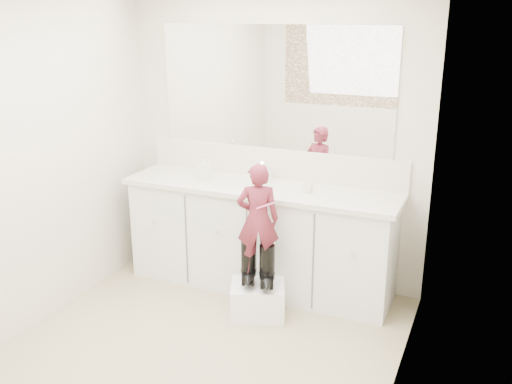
% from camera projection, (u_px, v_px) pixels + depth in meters
% --- Properties ---
extents(floor, '(3.00, 3.00, 0.00)m').
position_uv_depth(floor, '(189.00, 361.00, 3.81)').
color(floor, '#938360').
rests_on(floor, ground).
extents(wall_back, '(2.60, 0.00, 2.60)m').
position_uv_depth(wall_back, '(273.00, 141.00, 4.76)').
color(wall_back, beige).
rests_on(wall_back, floor).
extents(wall_left, '(0.00, 3.00, 3.00)m').
position_uv_depth(wall_left, '(19.00, 168.00, 3.94)').
color(wall_left, beige).
rests_on(wall_left, floor).
extents(wall_right, '(0.00, 3.00, 3.00)m').
position_uv_depth(wall_right, '(399.00, 220.00, 2.96)').
color(wall_right, beige).
rests_on(wall_right, floor).
extents(vanity_cabinet, '(2.20, 0.55, 0.85)m').
position_uv_depth(vanity_cabinet, '(260.00, 238.00, 4.76)').
color(vanity_cabinet, silver).
rests_on(vanity_cabinet, floor).
extents(countertop, '(2.28, 0.58, 0.04)m').
position_uv_depth(countertop, '(260.00, 188.00, 4.61)').
color(countertop, beige).
rests_on(countertop, vanity_cabinet).
extents(backsplash, '(2.28, 0.03, 0.25)m').
position_uv_depth(backsplash, '(273.00, 163.00, 4.81)').
color(backsplash, beige).
rests_on(backsplash, countertop).
extents(mirror, '(2.00, 0.02, 1.00)m').
position_uv_depth(mirror, '(273.00, 88.00, 4.62)').
color(mirror, white).
rests_on(mirror, wall_back).
extents(faucet, '(0.08, 0.08, 0.10)m').
position_uv_depth(faucet, '(268.00, 175.00, 4.73)').
color(faucet, silver).
rests_on(faucet, countertop).
extents(cup, '(0.09, 0.09, 0.08)m').
position_uv_depth(cup, '(308.00, 187.00, 4.43)').
color(cup, beige).
rests_on(cup, countertop).
extents(soap_bottle, '(0.12, 0.12, 0.21)m').
position_uv_depth(soap_bottle, '(205.00, 167.00, 4.76)').
color(soap_bottle, beige).
rests_on(soap_bottle, countertop).
extents(step_stool, '(0.50, 0.46, 0.26)m').
position_uv_depth(step_stool, '(258.00, 300.00, 4.36)').
color(step_stool, white).
rests_on(step_stool, floor).
extents(boot_left, '(0.20, 0.25, 0.34)m').
position_uv_depth(boot_left, '(249.00, 263.00, 4.30)').
color(boot_left, black).
rests_on(boot_left, step_stool).
extents(boot_right, '(0.20, 0.25, 0.34)m').
position_uv_depth(boot_right, '(267.00, 266.00, 4.25)').
color(boot_right, black).
rests_on(boot_right, step_stool).
extents(toddler, '(0.36, 0.30, 0.85)m').
position_uv_depth(toddler, '(258.00, 219.00, 4.16)').
color(toddler, '#A2324C').
rests_on(toddler, step_stool).
extents(toothbrush, '(0.13, 0.06, 0.06)m').
position_uv_depth(toothbrush, '(266.00, 206.00, 4.08)').
color(toothbrush, pink).
rests_on(toothbrush, toddler).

